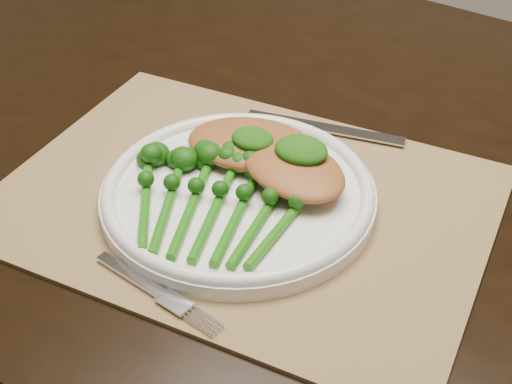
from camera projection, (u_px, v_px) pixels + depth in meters
The scene contains 10 objects.
dining_table at pixel (295, 336), 1.09m from camera, with size 1.69×1.07×0.75m.
placemat at pixel (244, 200), 0.75m from camera, with size 0.50×0.37×0.00m, color olive.
dinner_plate at pixel (238, 192), 0.74m from camera, with size 0.29×0.29×0.03m.
knife at pixel (309, 125), 0.86m from camera, with size 0.19×0.05×0.01m.
fork at pixel (165, 296), 0.64m from camera, with size 0.15×0.04×0.00m.
chicken_fillet_left at pixel (251, 144), 0.78m from camera, with size 0.14×0.10×0.03m, color #A76130.
chicken_fillet_right at pixel (293, 168), 0.73m from camera, with size 0.13×0.09×0.03m, color #A76130.
pesto_dollop_left at pixel (253, 139), 0.76m from camera, with size 0.05×0.04×0.02m, color #124409.
pesto_dollop_right at pixel (301, 150), 0.73m from camera, with size 0.06×0.05×0.02m, color #124409.
broccolini_bundle at pixel (214, 210), 0.70m from camera, with size 0.21×0.23×0.04m.
Camera 1 is at (0.28, -0.63, 1.22)m, focal length 50.00 mm.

